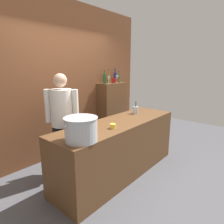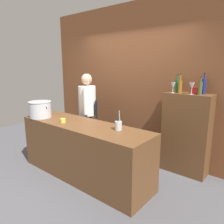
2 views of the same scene
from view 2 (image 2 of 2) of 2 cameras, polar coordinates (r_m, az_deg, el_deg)
name	(u,v)px [view 2 (image 2 of 2)]	position (r m, az deg, el deg)	size (l,w,h in m)	color
ground_plane	(85,175)	(3.78, -7.35, -16.49)	(8.00, 8.00, 0.00)	#4C4C51
brick_back_panel	(133,81)	(4.39, 5.61, 8.20)	(4.40, 0.10, 3.00)	brown
prep_counter	(84,150)	(3.58, -7.55, -10.17)	(2.38, 0.70, 0.90)	brown
bar_cabinet	(186,134)	(3.81, 19.19, -5.60)	(0.76, 0.32, 1.37)	brown
chef	(88,109)	(4.29, -6.56, 0.86)	(0.43, 0.45, 1.66)	black
stockpot_large	(40,109)	(4.03, -18.69, 0.68)	(0.46, 0.40, 0.29)	#B7BABF
utensil_crock	(118,125)	(3.08, 1.72, -3.60)	(0.10, 0.10, 0.29)	#B7BABF
butter_jar	(63,121)	(3.58, -13.03, -2.24)	(0.09, 0.09, 0.07)	yellow
wine_bottle_green	(177,86)	(3.77, 17.09, 6.78)	(0.08, 0.08, 0.30)	#1E592D
wine_bottle_cobalt	(204,86)	(3.65, 23.38, 6.39)	(0.07, 0.07, 0.33)	navy
wine_bottle_olive	(200,88)	(3.54, 22.55, 5.97)	(0.06, 0.06, 0.28)	#475123
wine_bottle_amber	(180,86)	(3.68, 17.79, 6.64)	(0.06, 0.06, 0.31)	#8C5919
wine_glass_wide	(173,86)	(3.65, 16.06, 6.80)	(0.07, 0.07, 0.17)	silver
wine_glass_short	(192,86)	(3.54, 20.64, 6.53)	(0.08, 0.08, 0.18)	silver
spice_tin_red	(195,91)	(3.63, 21.43, 5.36)	(0.09, 0.09, 0.11)	red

